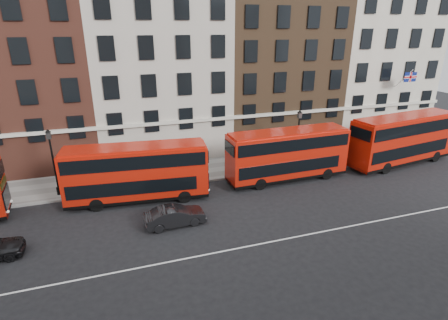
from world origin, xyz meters
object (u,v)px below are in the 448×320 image
object	(u,v)px
bus_b	(136,172)
car_front	(175,216)
traffic_light	(408,131)
bus_c	(287,154)
bus_d	(402,138)

from	to	relation	value
bus_b	car_front	bearing A→B (deg)	-59.56
bus_b	car_front	distance (m)	5.15
car_front	traffic_light	size ratio (longest dim) A/B	1.24
bus_c	bus_d	size ratio (longest dim) A/B	0.91
bus_c	traffic_light	distance (m)	15.21
bus_b	bus_c	size ratio (longest dim) A/B	1.01
traffic_light	bus_b	bearing A→B (deg)	-175.57
bus_c	traffic_light	world-z (taller)	bus_c
bus_d	bus_b	bearing A→B (deg)	172.03
bus_c	bus_d	bearing A→B (deg)	-1.21
bus_c	traffic_light	xyz separation A→B (m)	(15.06, 2.14, 0.07)
traffic_light	bus_d	bearing A→B (deg)	-142.89
car_front	traffic_light	world-z (taller)	traffic_light
bus_b	traffic_light	xyz separation A→B (m)	(27.61, 2.14, 0.09)
bus_b	bus_d	bearing A→B (deg)	6.08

